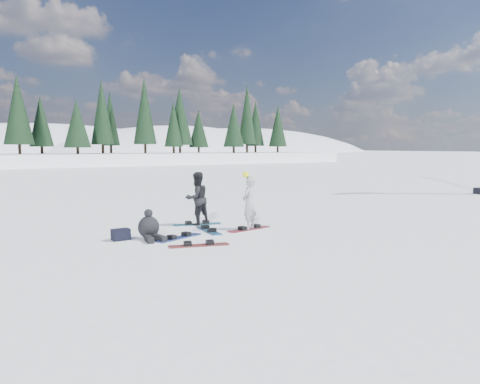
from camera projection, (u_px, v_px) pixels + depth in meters
name	position (u px, v px, depth m)	size (l,w,h in m)	color
ground	(296.00, 236.00, 12.97)	(420.00, 420.00, 0.00)	white
snowboarder_woman	(249.00, 202.00, 13.82)	(0.70, 0.64, 1.75)	#A6A5AB
snowboarder_man	(197.00, 198.00, 14.68)	(0.81, 0.63, 1.67)	black
seated_rider	(149.00, 228.00, 12.45)	(0.58, 0.95, 0.81)	black
gear_bag	(121.00, 235.00, 12.33)	(0.45, 0.30, 0.30)	black
snowboard_woman	(249.00, 229.00, 13.90)	(1.50, 0.28, 0.03)	maroon
snowboard_man	(197.00, 224.00, 14.76)	(1.50, 0.28, 0.03)	#19748D
snowboard_loose_c	(179.00, 238.00, 12.59)	(1.50, 0.28, 0.03)	navy
snowboard_loose_b	(199.00, 245.00, 11.62)	(1.50, 0.28, 0.03)	maroon
snowboard_loose_a	(209.00, 231.00, 13.66)	(1.50, 0.28, 0.03)	#1A5C90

